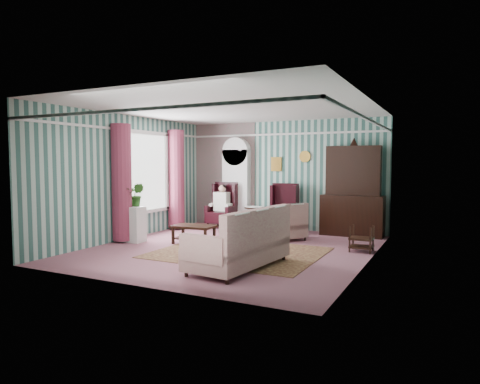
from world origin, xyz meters
The scene contains 17 objects.
floor centered at (0.00, 0.00, 0.00)m, with size 6.00×6.00×0.00m, color #8B5160.
room_shell centered at (-0.62, 0.18, 2.01)m, with size 5.53×6.02×2.91m.
bookcase centered at (-1.35, 2.84, 1.12)m, with size 0.80×0.28×2.24m, color silver.
dresser_hutch centered at (1.90, 2.72, 1.18)m, with size 1.50×0.56×2.36m, color black.
wingback_left centered at (-1.60, 2.45, 0.62)m, with size 0.76×0.80×1.25m, color black.
wingback_right centered at (0.15, 2.45, 0.62)m, with size 0.76×0.80×1.25m, color black.
seated_woman centered at (-1.60, 2.45, 0.59)m, with size 0.44×0.40×1.18m, color silver, non-canonical shape.
round_side_table centered at (-0.70, 2.60, 0.30)m, with size 0.50×0.50×0.60m, color black.
nest_table centered at (2.47, 0.90, 0.27)m, with size 0.45×0.38×0.54m, color black.
plant_stand centered at (-2.40, -0.30, 0.40)m, with size 0.55×0.35×0.80m, color silver.
rug centered at (0.30, -0.30, 0.01)m, with size 3.20×2.60×0.01m, color #52231B.
sofa centered at (0.85, -1.38, 0.51)m, with size 2.09×0.93×1.02m, color #B6AF8D.
floral_armchair centered at (0.70, 1.50, 0.45)m, with size 0.72×0.74×0.89m, color #C3BA97.
coffee_table centered at (-1.03, 0.13, 0.20)m, with size 0.91×0.54×0.41m, color black.
potted_plant_a centered at (-2.47, -0.40, 1.02)m, with size 0.39×0.34×0.43m, color #1F4B17.
potted_plant_b centered at (-2.32, -0.20, 1.06)m, with size 0.29×0.23×0.53m, color #184D1A.
potted_plant_c centered at (-2.46, -0.27, 1.01)m, with size 0.24×0.24×0.43m, color #224C17.
Camera 1 is at (4.07, -7.81, 1.80)m, focal length 32.00 mm.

